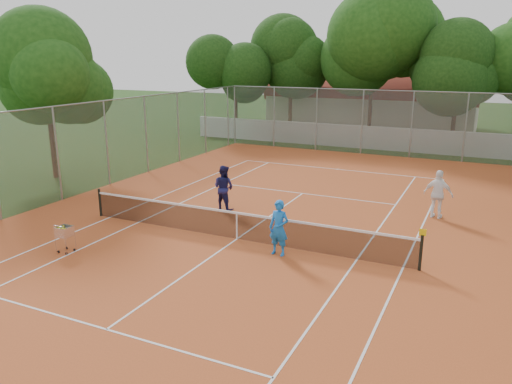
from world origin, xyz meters
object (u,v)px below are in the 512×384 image
at_px(player_far_left, 224,188).
at_px(ball_hopper, 65,238).
at_px(tennis_net, 237,225).
at_px(clubhouse, 373,102).
at_px(player_near, 279,228).
at_px(player_far_right, 438,194).

bearing_deg(player_far_left, ball_hopper, 77.51).
xyz_separation_m(tennis_net, player_far_left, (-2.03, 2.78, 0.42)).
height_order(clubhouse, player_near, clubhouse).
xyz_separation_m(player_far_left, player_far_right, (7.85, 2.54, 0.02)).
distance_m(tennis_net, clubhouse, 29.12).
bearing_deg(clubhouse, player_near, -82.71).
height_order(clubhouse, ball_hopper, clubhouse).
relative_size(tennis_net, player_near, 6.80).
distance_m(clubhouse, player_far_right, 24.97).
xyz_separation_m(tennis_net, clubhouse, (-2.00, 29.00, 1.69)).
bearing_deg(player_far_left, tennis_net, 134.16).
relative_size(clubhouse, player_far_left, 9.06).
distance_m(clubhouse, ball_hopper, 32.47).
xyz_separation_m(player_far_right, ball_hopper, (-10.14, -8.66, -0.46)).
bearing_deg(ball_hopper, player_far_left, 50.26).
bearing_deg(ball_hopper, player_far_right, 21.24).
distance_m(tennis_net, player_far_left, 3.47).
bearing_deg(ball_hopper, player_near, 4.57).
distance_m(tennis_net, player_near, 1.94).
height_order(tennis_net, ball_hopper, tennis_net).
relative_size(clubhouse, player_near, 9.38).
bearing_deg(clubhouse, ball_hopper, -94.10).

